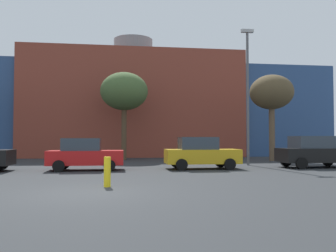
{
  "coord_description": "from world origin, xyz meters",
  "views": [
    {
      "loc": [
        1.05,
        -11.28,
        1.69
      ],
      "look_at": [
        3.74,
        8.53,
        2.42
      ],
      "focal_mm": 37.42,
      "sensor_mm": 36.0,
      "label": 1
    }
  ],
  "objects_px": {
    "parked_car_4": "(314,152)",
    "street_lamp": "(248,89)",
    "parked_car_3": "(201,153)",
    "bollard_yellow_0": "(107,172)",
    "parked_car_2": "(85,154)",
    "bare_tree_2": "(272,93)",
    "bare_tree_1": "(124,92)"
  },
  "relations": [
    {
      "from": "parked_car_3",
      "to": "bollard_yellow_0",
      "type": "relative_size",
      "value": 3.9
    },
    {
      "from": "parked_car_3",
      "to": "parked_car_4",
      "type": "xyz_separation_m",
      "value": [
        6.79,
        0.0,
        0.03
      ]
    },
    {
      "from": "bollard_yellow_0",
      "to": "street_lamp",
      "type": "height_order",
      "value": "street_lamp"
    },
    {
      "from": "parked_car_3",
      "to": "bare_tree_2",
      "type": "bearing_deg",
      "value": 41.7
    },
    {
      "from": "parked_car_3",
      "to": "parked_car_4",
      "type": "bearing_deg",
      "value": 0.0
    },
    {
      "from": "parked_car_4",
      "to": "bare_tree_2",
      "type": "relative_size",
      "value": 0.64
    },
    {
      "from": "parked_car_2",
      "to": "bollard_yellow_0",
      "type": "bearing_deg",
      "value": -77.91
    },
    {
      "from": "parked_car_4",
      "to": "street_lamp",
      "type": "distance_m",
      "value": 5.58
    },
    {
      "from": "parked_car_3",
      "to": "parked_car_2",
      "type": "bearing_deg",
      "value": 180.0
    },
    {
      "from": "bare_tree_2",
      "to": "street_lamp",
      "type": "relative_size",
      "value": 0.75
    },
    {
      "from": "bare_tree_1",
      "to": "street_lamp",
      "type": "relative_size",
      "value": 0.8
    },
    {
      "from": "parked_car_2",
      "to": "street_lamp",
      "type": "relative_size",
      "value": 0.45
    },
    {
      "from": "parked_car_2",
      "to": "parked_car_4",
      "type": "distance_m",
      "value": 13.15
    },
    {
      "from": "parked_car_2",
      "to": "street_lamp",
      "type": "height_order",
      "value": "street_lamp"
    },
    {
      "from": "parked_car_4",
      "to": "bare_tree_1",
      "type": "bearing_deg",
      "value": 141.05
    },
    {
      "from": "bare_tree_1",
      "to": "parked_car_3",
      "type": "bearing_deg",
      "value": -64.69
    },
    {
      "from": "parked_car_3",
      "to": "bollard_yellow_0",
      "type": "height_order",
      "value": "parked_car_3"
    },
    {
      "from": "bare_tree_1",
      "to": "bare_tree_2",
      "type": "bearing_deg",
      "value": -13.17
    },
    {
      "from": "parked_car_2",
      "to": "bollard_yellow_0",
      "type": "xyz_separation_m",
      "value": [
        1.44,
        -6.71,
        -0.33
      ]
    },
    {
      "from": "parked_car_4",
      "to": "bare_tree_2",
      "type": "xyz_separation_m",
      "value": [
        0.24,
        6.26,
        4.27
      ]
    },
    {
      "from": "bare_tree_1",
      "to": "bollard_yellow_0",
      "type": "relative_size",
      "value": 6.65
    },
    {
      "from": "parked_car_3",
      "to": "bare_tree_1",
      "type": "bearing_deg",
      "value": 115.31
    },
    {
      "from": "parked_car_3",
      "to": "street_lamp",
      "type": "xyz_separation_m",
      "value": [
        3.61,
        2.25,
        4.02
      ]
    },
    {
      "from": "bollard_yellow_0",
      "to": "parked_car_2",
      "type": "bearing_deg",
      "value": 102.09
    },
    {
      "from": "parked_car_3",
      "to": "bare_tree_2",
      "type": "xyz_separation_m",
      "value": [
        7.02,
        6.26,
        4.3
      ]
    },
    {
      "from": "parked_car_2",
      "to": "parked_car_4",
      "type": "xyz_separation_m",
      "value": [
        13.15,
        0.0,
        0.06
      ]
    },
    {
      "from": "bare_tree_1",
      "to": "bare_tree_2",
      "type": "height_order",
      "value": "bare_tree_1"
    },
    {
      "from": "parked_car_2",
      "to": "parked_car_3",
      "type": "height_order",
      "value": "parked_car_3"
    },
    {
      "from": "parked_car_2",
      "to": "parked_car_4",
      "type": "height_order",
      "value": "parked_car_4"
    },
    {
      "from": "parked_car_2",
      "to": "bollard_yellow_0",
      "type": "height_order",
      "value": "parked_car_2"
    },
    {
      "from": "bare_tree_1",
      "to": "street_lamp",
      "type": "distance_m",
      "value": 10.26
    },
    {
      "from": "street_lamp",
      "to": "parked_car_4",
      "type": "bearing_deg",
      "value": -35.22
    }
  ]
}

